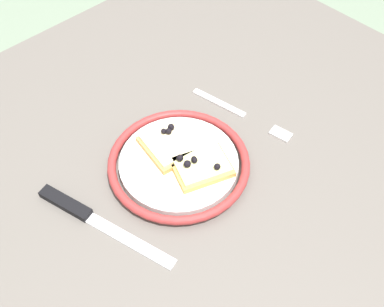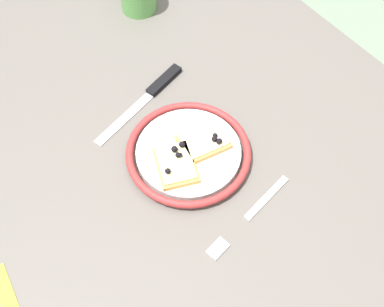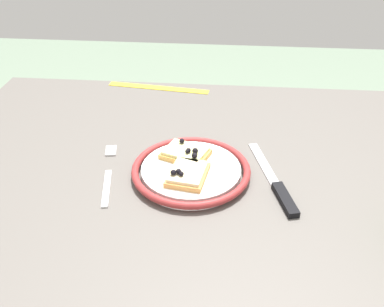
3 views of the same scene
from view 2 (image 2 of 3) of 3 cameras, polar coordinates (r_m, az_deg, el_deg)
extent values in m
plane|color=gray|center=(1.62, -0.31, -14.20)|extent=(6.00, 6.00, 0.00)
cube|color=#5B5651|center=(0.93, -0.52, 0.98)|extent=(1.16, 0.89, 0.03)
cylinder|color=#4C4742|center=(1.65, -0.27, 12.16)|extent=(0.05, 0.05, 0.74)
cylinder|color=white|center=(0.89, -0.42, 0.03)|extent=(0.19, 0.19, 0.02)
torus|color=maroon|center=(0.89, -0.42, 0.18)|extent=(0.23, 0.23, 0.01)
cube|color=tan|center=(0.89, 1.32, 1.37)|extent=(0.08, 0.10, 0.01)
cube|color=beige|center=(0.88, 1.33, 1.67)|extent=(0.07, 0.09, 0.01)
sphere|color=black|center=(0.87, 3.15, 1.39)|extent=(0.01, 0.01, 0.01)
sphere|color=black|center=(0.87, 3.20, 1.46)|extent=(0.01, 0.01, 0.01)
sphere|color=black|center=(0.88, 2.70, 2.12)|extent=(0.01, 0.01, 0.01)
sphere|color=black|center=(0.87, 2.62, 1.71)|extent=(0.01, 0.01, 0.01)
cube|color=gold|center=(0.86, -1.89, -1.38)|extent=(0.11, 0.09, 0.01)
cube|color=beige|center=(0.86, -1.91, -1.10)|extent=(0.09, 0.08, 0.01)
sphere|color=black|center=(0.86, -1.40, -0.17)|extent=(0.01, 0.01, 0.01)
sphere|color=black|center=(0.86, -1.64, -0.18)|extent=(0.01, 0.01, 0.01)
sphere|color=black|center=(0.84, -2.83, -2.06)|extent=(0.01, 0.01, 0.01)
sphere|color=black|center=(0.87, -1.18, 1.07)|extent=(0.01, 0.01, 0.01)
sphere|color=black|center=(0.86, -2.06, 0.53)|extent=(0.01, 0.01, 0.01)
cube|color=silver|center=(0.96, -7.88, 4.03)|extent=(0.06, 0.15, 0.00)
cube|color=black|center=(1.00, -3.27, 8.51)|extent=(0.04, 0.09, 0.01)
cube|color=silver|center=(0.86, 8.68, -5.13)|extent=(0.03, 0.11, 0.00)
cube|color=silver|center=(0.82, 3.03, -11.00)|extent=(0.03, 0.04, 0.00)
camera|label=1|loc=(0.71, -48.29, 29.83)|focal=43.59mm
camera|label=3|loc=(1.10, 34.40, 36.07)|focal=40.57mm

